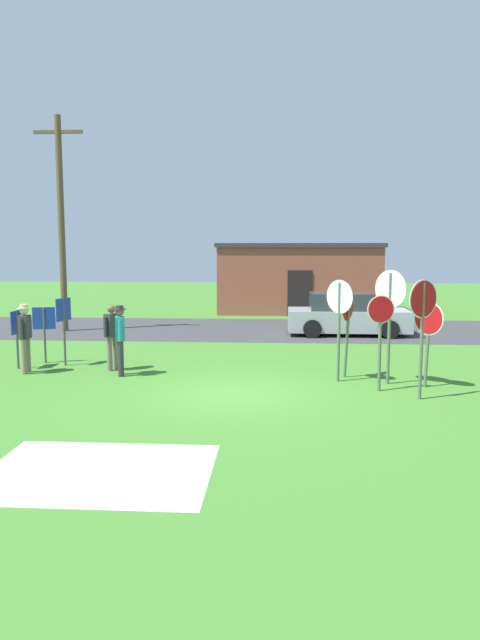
{
  "coord_description": "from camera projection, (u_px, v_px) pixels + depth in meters",
  "views": [
    {
      "loc": [
        1.0,
        -12.26,
        3.14
      ],
      "look_at": [
        0.02,
        2.5,
        1.3
      ],
      "focal_mm": 32.9,
      "sensor_mm": 36.0,
      "label": 1
    }
  ],
  "objects": [
    {
      "name": "parked_car_on_street",
      "position": [
        346.0,
        316.0,
        21.14
      ],
      "size": [
        4.31,
        2.04,
        1.51
      ],
      "color": "#A5A8AD",
      "rests_on": "ground"
    },
    {
      "name": "street_asphalt",
      "position": [
        252.0,
        329.0,
        22.57
      ],
      "size": [
        60.0,
        6.4,
        0.01
      ],
      "primitive_type": "cube",
      "color": "#38383A",
      "rests_on": "ground"
    },
    {
      "name": "person_in_dark_shirt",
      "position": [
        25.0,
        334.0,
        14.59
      ],
      "size": [
        0.31,
        0.57,
        1.74
      ],
      "color": "#7A6B56",
      "rests_on": "ground"
    },
    {
      "name": "concrete_path",
      "position": [
        98.0,
        471.0,
        8.25
      ],
      "size": [
        3.2,
        2.4,
        0.01
      ],
      "primitive_type": "cube",
      "color": "#ADAAA3",
      "rests_on": "ground"
    },
    {
      "name": "info_panel_middle",
      "position": [
        64.0,
        319.0,
        15.52
      ],
      "size": [
        0.2,
        0.58,
        1.8
      ],
      "color": "#4C4C51",
      "rests_on": "ground"
    },
    {
      "name": "info_panel_leftmost",
      "position": [
        44.0,
        325.0,
        15.89
      ],
      "size": [
        0.59,
        0.14,
        1.53
      ],
      "color": "#4C4C51",
      "rests_on": "ground"
    },
    {
      "name": "utility_pole",
      "position": [
        61.0,
        220.0,
        21.61
      ],
      "size": [
        1.8,
        0.24,
        7.89
      ],
      "color": "brown",
      "rests_on": "ground"
    },
    {
      "name": "stop_sign_rear_right",
      "position": [
        423.0,
        317.0,
        11.98
      ],
      "size": [
        0.66,
        0.48,
        2.5
      ],
      "color": "#51664C",
      "rests_on": "ground"
    },
    {
      "name": "stop_sign_nearest",
      "position": [
        347.0,
        322.0,
        14.07
      ],
      "size": [
        0.36,
        0.58,
        2.01
      ],
      "color": "#51664C",
      "rests_on": "ground"
    },
    {
      "name": "person_in_blue",
      "position": [
        112.0,
        334.0,
        14.96
      ],
      "size": [
        0.36,
        0.52,
        1.69
      ],
      "color": "#7A6B56",
      "rests_on": "ground"
    },
    {
      "name": "person_in_teal",
      "position": [
        120.0,
        336.0,
        14.31
      ],
      "size": [
        0.32,
        0.55,
        1.74
      ],
      "color": "#2D2D33",
      "rests_on": "ground"
    },
    {
      "name": "stop_sign_center_cluster",
      "position": [
        428.0,
        329.0,
        13.11
      ],
      "size": [
        0.54,
        0.58,
        1.93
      ],
      "color": "#51664C",
      "rests_on": "ground"
    },
    {
      "name": "building_background",
      "position": [
        298.0,
        278.0,
        28.48
      ],
      "size": [
        7.79,
        4.01,
        3.33
      ],
      "color": "brown",
      "rests_on": "ground"
    },
    {
      "name": "stop_sign_leaning_left",
      "position": [
        339.0,
        312.0,
        13.62
      ],
      "size": [
        0.55,
        0.58,
        2.39
      ],
      "color": "#51664C",
      "rests_on": "ground"
    },
    {
      "name": "stop_sign_tallest",
      "position": [
        390.0,
        305.0,
        13.34
      ],
      "size": [
        0.59,
        0.64,
        2.63
      ],
      "color": "#51664C",
      "rests_on": "ground"
    },
    {
      "name": "stop_sign_far_back",
      "position": [
        380.0,
        328.0,
        12.74
      ],
      "size": [
        0.61,
        0.17,
        2.11
      ],
      "color": "#51664C",
      "rests_on": "ground"
    },
    {
      "name": "info_panel_rightmost",
      "position": [
        17.0,
        329.0,
        15.15
      ],
      "size": [
        0.06,
        0.6,
        1.52
      ],
      "color": "#4C4C51",
      "rests_on": "ground"
    },
    {
      "name": "ground_plane",
      "position": [
        231.0,
        394.0,
        12.59
      ],
      "size": [
        80.0,
        80.0,
        0.0
      ],
      "primitive_type": "plane",
      "color": "#3D7528"
    }
  ]
}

